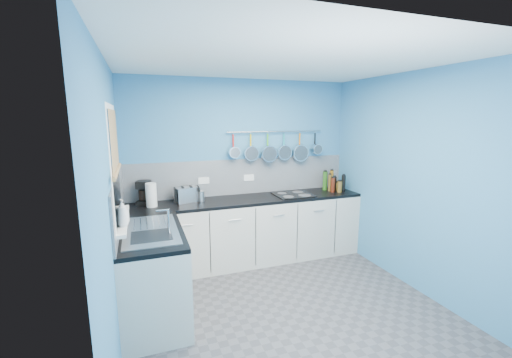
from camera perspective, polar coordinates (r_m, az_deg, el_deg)
floor at (r=3.79m, az=4.86°, el=-21.15°), size 3.20×3.00×0.02m
ceiling at (r=3.26m, az=5.60°, el=19.90°), size 3.20×3.00×0.02m
wall_back at (r=4.69m, az=-2.55°, el=1.67°), size 3.20×0.02×2.50m
wall_front at (r=2.09m, az=23.12°, el=-10.84°), size 3.20×0.02×2.50m
wall_left at (r=3.02m, az=-23.85°, el=-4.35°), size 0.02×3.00×2.50m
wall_right at (r=4.23m, az=25.44°, el=-0.38°), size 0.02×3.00×2.50m
backsplash_back at (r=4.69m, az=-2.46°, el=0.42°), size 3.20×0.02×0.50m
backsplash_left at (r=3.62m, az=-22.75°, el=-3.49°), size 0.02×1.80×0.50m
cabinet_run_back at (r=4.61m, az=-1.31°, el=-9.04°), size 3.20×0.60×0.86m
worktop_back at (r=4.47m, az=-1.33°, el=-3.61°), size 3.20×0.60×0.04m
cabinet_run_left at (r=3.58m, az=-17.34°, el=-15.62°), size 0.60×1.20×0.86m
worktop_left at (r=3.40m, az=-17.77°, el=-8.80°), size 0.60×1.20×0.04m
window_frame at (r=3.25m, az=-23.28°, el=2.12°), size 0.01×1.00×1.10m
window_glass at (r=3.25m, az=-23.19°, el=2.13°), size 0.01×0.90×1.00m
bamboo_blind at (r=3.23m, az=-23.34°, el=6.08°), size 0.01×0.90×0.55m
window_sill at (r=3.36m, az=-22.20°, el=-6.56°), size 0.10×0.98×0.03m
sink_unit at (r=3.40m, az=-17.79°, el=-8.42°), size 0.50×0.95×0.01m
mixer_tap at (r=3.19m, az=-14.91°, el=-7.10°), size 0.12×0.08×0.26m
socket_left at (r=4.55m, az=-9.04°, el=-0.28°), size 0.15×0.01×0.09m
socket_right at (r=4.71m, az=-1.24°, el=0.23°), size 0.15×0.01×0.09m
pot_rail at (r=4.75m, az=3.45°, el=8.20°), size 1.45×0.02×0.02m
soap_bottle_a at (r=3.09m, az=-22.18°, el=-5.45°), size 0.12×0.12×0.24m
soap_bottle_b at (r=3.20m, az=-22.07°, el=-5.53°), size 0.10×0.10×0.17m
paper_towel at (r=4.23m, az=-17.70°, el=-2.65°), size 0.16×0.16×0.29m
coffee_maker at (r=4.36m, az=-18.85°, el=-2.28°), size 0.21×0.23×0.30m
toaster at (r=4.37m, az=-11.90°, el=-2.62°), size 0.33×0.25×0.19m
canister at (r=4.36m, az=-9.54°, el=-2.96°), size 0.10×0.10×0.14m
hob at (r=4.68m, az=6.45°, el=-2.72°), size 0.52×0.45×0.01m
pan_0 at (r=4.54m, az=-3.96°, el=5.89°), size 0.16×0.11×0.35m
pan_1 at (r=4.62m, az=-0.90°, el=5.65°), size 0.21×0.08×0.40m
pan_2 at (r=4.71m, az=2.04°, el=5.61°), size 0.23×0.11×0.42m
pan_3 at (r=4.81m, az=4.87°, el=5.77°), size 0.22×0.08×0.41m
pan_4 at (r=4.92m, az=7.58°, el=5.64°), size 0.25×0.08×0.44m
pan_5 at (r=5.03m, az=10.18°, el=6.25°), size 0.15×0.13×0.34m
condiment_0 at (r=5.20m, az=13.51°, el=-1.07°), size 0.06×0.06×0.10m
condiment_1 at (r=5.14m, az=12.95°, el=-0.14°), size 0.06×0.06×0.29m
condiment_2 at (r=5.06m, az=11.87°, el=-0.31°), size 0.07×0.07×0.28m
condiment_3 at (r=5.10m, az=14.01°, el=-1.25°), size 0.07×0.07×0.11m
condiment_4 at (r=5.07m, az=13.39°, el=-0.79°), size 0.07×0.07×0.20m
condiment_5 at (r=5.00m, az=12.66°, el=-0.64°), size 0.05×0.05×0.25m
condiment_6 at (r=5.03m, az=14.92°, el=-0.72°), size 0.06×0.06×0.24m
condiment_7 at (r=4.96m, az=14.29°, el=-1.31°), size 0.07×0.07×0.16m
condiment_8 at (r=4.94m, az=13.16°, el=-1.03°), size 0.06×0.06×0.21m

